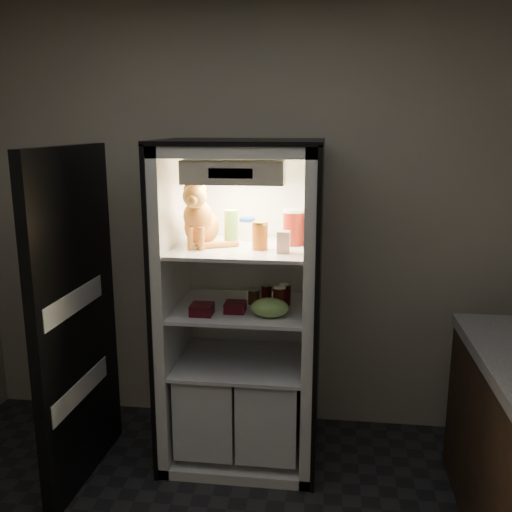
{
  "coord_description": "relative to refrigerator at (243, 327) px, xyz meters",
  "views": [
    {
      "loc": [
        0.48,
        -1.75,
        1.96
      ],
      "look_at": [
        0.09,
        1.32,
        1.24
      ],
      "focal_mm": 40.0,
      "sensor_mm": 36.0,
      "label": 1
    }
  ],
  "objects": [
    {
      "name": "condiment_jar",
      "position": [
        0.07,
        -0.01,
        0.2
      ],
      "size": [
        0.07,
        0.07,
        0.09
      ],
      "color": "#522F17",
      "rests_on": "refrigerator"
    },
    {
      "name": "mayo_tub",
      "position": [
        0.01,
        0.12,
        0.56
      ],
      "size": [
        0.09,
        0.09,
        0.13
      ],
      "color": "white",
      "rests_on": "refrigerator"
    },
    {
      "name": "soda_can_b",
      "position": [
        0.25,
        0.0,
        0.21
      ],
      "size": [
        0.07,
        0.07,
        0.12
      ],
      "color": "black",
      "rests_on": "refrigerator"
    },
    {
      "name": "soda_can_c",
      "position": [
        0.22,
        -0.1,
        0.21
      ],
      "size": [
        0.07,
        0.07,
        0.13
      ],
      "color": "black",
      "rests_on": "refrigerator"
    },
    {
      "name": "parmesan_shaker",
      "position": [
        -0.05,
        -0.05,
        0.6
      ],
      "size": [
        0.08,
        0.08,
        0.2
      ],
      "color": "green",
      "rests_on": "refrigerator"
    },
    {
      "name": "fridge_door",
      "position": [
        -0.85,
        -0.37,
        0.12
      ],
      "size": [
        0.09,
        0.87,
        1.85
      ],
      "rotation": [
        0.0,
        0.0,
        -0.03
      ],
      "color": "black",
      "rests_on": "floor"
    },
    {
      "name": "salsa_jar",
      "position": [
        0.12,
        -0.13,
        0.58
      ],
      "size": [
        0.09,
        0.09,
        0.15
      ],
      "color": "maroon",
      "rests_on": "refrigerator"
    },
    {
      "name": "room_shell",
      "position": [
        0.0,
        -1.38,
        0.83
      ],
      "size": [
        3.6,
        3.6,
        3.6
      ],
      "color": "white",
      "rests_on": "floor"
    },
    {
      "name": "berry_box_right",
      "position": [
        -0.02,
        -0.16,
        0.18
      ],
      "size": [
        0.11,
        0.11,
        0.06
      ],
      "primitive_type": "cube",
      "color": "#510D15",
      "rests_on": "refrigerator"
    },
    {
      "name": "refrigerator",
      "position": [
        0.0,
        0.0,
        0.0
      ],
      "size": [
        0.9,
        0.72,
        1.88
      ],
      "color": "white",
      "rests_on": "floor"
    },
    {
      "name": "berry_box_left",
      "position": [
        -0.19,
        -0.23,
        0.18
      ],
      "size": [
        0.12,
        0.12,
        0.06
      ],
      "primitive_type": "cube",
      "color": "#510D15",
      "rests_on": "refrigerator"
    },
    {
      "name": "tabby_cat",
      "position": [
        -0.22,
        -0.08,
        0.64
      ],
      "size": [
        0.32,
        0.37,
        0.39
      ],
      "rotation": [
        0.0,
        0.0,
        0.01
      ],
      "color": "#C95A19",
      "rests_on": "refrigerator"
    },
    {
      "name": "soda_can_a",
      "position": [
        0.14,
        0.01,
        0.2
      ],
      "size": [
        0.06,
        0.06,
        0.11
      ],
      "color": "black",
      "rests_on": "refrigerator"
    },
    {
      "name": "pepper_jar",
      "position": [
        0.29,
        0.02,
        0.6
      ],
      "size": [
        0.12,
        0.12,
        0.2
      ],
      "color": "maroon",
      "rests_on": "refrigerator"
    },
    {
      "name": "grape_bag",
      "position": [
        0.18,
        -0.22,
        0.2
      ],
      "size": [
        0.21,
        0.15,
        0.1
      ],
      "primitive_type": "ellipsoid",
      "color": "#85AD50",
      "rests_on": "refrigerator"
    },
    {
      "name": "cream_carton",
      "position": [
        0.25,
        -0.19,
        0.56
      ],
      "size": [
        0.07,
        0.07,
        0.12
      ],
      "primitive_type": "cube",
      "color": "white",
      "rests_on": "refrigerator"
    }
  ]
}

